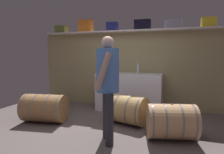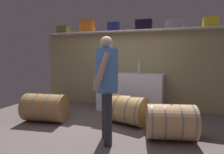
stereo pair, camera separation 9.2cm
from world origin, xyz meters
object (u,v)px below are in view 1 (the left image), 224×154
object	(u,v)px
wine_bottle_clear	(138,68)
wine_barrel_far	(171,121)
toolcase_yellow	(209,22)
toolcase_grey	(173,24)
wine_glass	(106,69)
wine_barrel_flank	(44,108)
toolcase_olive	(61,30)
toolcase_black	(142,25)
wine_bottle_green	(111,67)
winemaker_pouring	(107,78)
wine_barrel_near	(126,109)
toolcase_orange	(86,26)
toolcase_navy	(112,27)
work_cabinet	(129,92)

from	to	relation	value
wine_bottle_clear	wine_barrel_far	distance (m)	1.91
toolcase_yellow	toolcase_grey	bearing A→B (deg)	178.81
toolcase_grey	wine_barrel_far	bearing A→B (deg)	-83.71
toolcase_yellow	wine_bottle_clear	bearing A→B (deg)	-172.10
wine_glass	wine_barrel_flank	distance (m)	1.99
toolcase_olive	toolcase_black	bearing A→B (deg)	1.32
toolcase_olive	wine_barrel_flank	xyz separation A→B (m)	(0.60, -1.70, -1.87)
toolcase_black	wine_bottle_green	world-z (taller)	toolcase_black
toolcase_olive	wine_glass	xyz separation A→B (m)	(1.40, -0.03, -1.13)
wine_bottle_clear	winemaker_pouring	bearing A→B (deg)	-93.48
wine_barrel_flank	winemaker_pouring	world-z (taller)	winemaker_pouring
toolcase_olive	wine_barrel_near	distance (m)	3.20
wine_bottle_green	toolcase_olive	bearing A→B (deg)	178.48
wine_glass	winemaker_pouring	size ratio (longest dim) A/B	0.08
toolcase_orange	toolcase_black	xyz separation A→B (m)	(1.60, 0.00, -0.04)
toolcase_grey	winemaker_pouring	world-z (taller)	toolcase_grey
toolcase_grey	toolcase_navy	bearing A→B (deg)	-175.79
wine_bottle_green	wine_barrel_far	size ratio (longest dim) A/B	0.34
toolcase_black	work_cabinet	bearing A→B (deg)	-134.97
toolcase_navy	wine_barrel_far	bearing A→B (deg)	-43.99
toolcase_navy	winemaker_pouring	distance (m)	2.56
wine_glass	toolcase_olive	bearing A→B (deg)	178.73
wine_glass	winemaker_pouring	distance (m)	2.33
wine_bottle_green	winemaker_pouring	bearing A→B (deg)	-72.71
toolcase_black	wine_barrel_far	xyz separation A→B (m)	(0.82, -1.76, -1.89)
wine_bottle_green	winemaker_pouring	distance (m)	2.27
toolcase_olive	toolcase_grey	distance (m)	3.14
toolcase_navy	winemaker_pouring	xyz separation A→B (m)	(0.65, -2.21, -1.12)
toolcase_olive	toolcase_grey	size ratio (longest dim) A/B	0.82
toolcase_grey	winemaker_pouring	size ratio (longest dim) A/B	0.25
toolcase_yellow	wine_bottle_green	xyz separation A→B (m)	(-2.39, -0.04, -1.08)
toolcase_navy	wine_barrel_flank	distance (m)	2.71
wine_glass	wine_barrel_flank	bearing A→B (deg)	-115.85
toolcase_olive	toolcase_orange	world-z (taller)	toolcase_orange
toolcase_black	toolcase_grey	bearing A→B (deg)	1.99
wine_glass	toolcase_grey	bearing A→B (deg)	1.03
toolcase_grey	winemaker_pouring	distance (m)	2.65
toolcase_olive	toolcase_navy	world-z (taller)	toolcase_navy
toolcase_black	winemaker_pouring	distance (m)	2.49
work_cabinet	wine_barrel_far	distance (m)	1.87
work_cabinet	wine_barrel_far	world-z (taller)	work_cabinet
toolcase_olive	work_cabinet	distance (m)	2.72
wine_bottle_clear	wine_barrel_flank	bearing A→B (deg)	-140.30
toolcase_orange	wine_barrel_far	size ratio (longest dim) A/B	0.41
wine_barrel_far	toolcase_navy	bearing A→B (deg)	118.80
work_cabinet	wine_barrel_far	bearing A→B (deg)	-54.15
toolcase_black	wine_glass	distance (m)	1.51
toolcase_yellow	wine_barrel_near	distance (m)	2.79
toolcase_orange	toolcase_navy	bearing A→B (deg)	2.77
toolcase_orange	toolcase_navy	size ratio (longest dim) A/B	1.35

